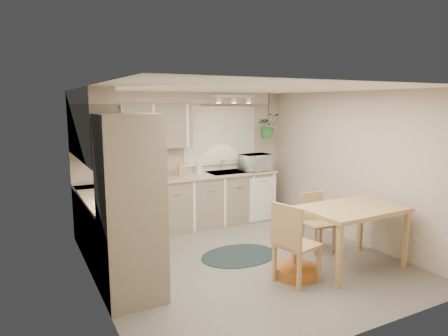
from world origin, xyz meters
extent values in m
plane|color=slate|center=(0.00, 0.00, 0.00)|extent=(4.20, 4.20, 0.00)
plane|color=white|center=(0.00, 0.00, 2.40)|extent=(4.20, 4.20, 0.00)
cube|color=#BDAD9C|center=(0.00, 2.10, 1.20)|extent=(4.00, 0.04, 2.40)
cube|color=#BDAD9C|center=(0.00, -2.10, 1.20)|extent=(4.00, 0.04, 2.40)
cube|color=#BDAD9C|center=(-2.00, 0.00, 1.20)|extent=(0.04, 4.20, 2.40)
cube|color=#BDAD9C|center=(2.00, 0.00, 1.20)|extent=(0.04, 4.20, 2.40)
cube|color=gray|center=(-1.70, 0.88, 0.45)|extent=(0.60, 1.85, 0.90)
cube|color=gray|center=(-0.20, 1.80, 0.45)|extent=(3.60, 0.60, 0.90)
cube|color=beige|center=(-1.69, 0.88, 0.92)|extent=(0.64, 1.89, 0.04)
cube|color=beige|center=(-0.20, 1.79, 0.92)|extent=(3.64, 0.64, 0.04)
cube|color=gray|center=(-1.68, -0.38, 1.05)|extent=(0.65, 0.65, 2.10)
cube|color=silver|center=(-1.35, -0.38, 1.05)|extent=(0.02, 0.56, 0.58)
cube|color=gray|center=(-1.82, 1.00, 1.83)|extent=(0.35, 2.00, 0.75)
cube|color=gray|center=(-1.00, 1.93, 1.83)|extent=(2.00, 0.35, 0.75)
cube|color=#BDAD9C|center=(-1.85, 1.00, 2.30)|extent=(0.30, 2.00, 0.20)
cube|color=#BDAD9C|center=(-0.20, 1.95, 2.30)|extent=(3.60, 0.30, 0.20)
cube|color=silver|center=(-1.68, 0.30, 0.94)|extent=(0.52, 0.58, 0.02)
cube|color=silver|center=(-1.70, 0.30, 1.40)|extent=(0.40, 0.60, 0.14)
cube|color=white|center=(0.70, 2.07, 1.60)|extent=(1.40, 0.02, 1.00)
cube|color=white|center=(0.70, 2.08, 1.60)|extent=(1.50, 0.02, 1.10)
cube|color=#B0B3B8|center=(0.70, 1.80, 0.90)|extent=(0.70, 0.48, 0.10)
cube|color=silver|center=(1.30, 1.49, 0.42)|extent=(0.58, 0.02, 0.83)
cube|color=silver|center=(0.70, 1.55, 2.33)|extent=(0.80, 0.04, 0.04)
cylinder|color=gold|center=(0.15, 2.07, 2.18)|extent=(0.30, 0.03, 0.30)
cube|color=tan|center=(1.18, -0.86, 0.42)|extent=(1.36, 0.93, 0.84)
cube|color=tan|center=(0.25, -0.88, 0.51)|extent=(0.58, 0.58, 1.02)
cube|color=tan|center=(1.22, -0.16, 0.43)|extent=(0.44, 0.44, 0.86)
ellipsoid|color=black|center=(0.03, 0.18, 0.01)|extent=(1.19, 0.90, 0.01)
cylinder|color=#BC6325|center=(0.34, -0.77, 0.06)|extent=(0.66, 0.66, 0.13)
imported|color=silver|center=(1.26, 1.70, 1.13)|extent=(0.59, 0.36, 0.38)
imported|color=silver|center=(0.18, 1.95, 0.99)|extent=(0.14, 0.23, 0.10)
imported|color=#2D6C2B|center=(1.53, 1.70, 1.73)|extent=(0.56, 0.59, 0.37)
cube|color=black|center=(-1.05, 1.80, 1.11)|extent=(0.20, 0.24, 0.34)
cube|color=#B0B3B8|center=(-0.62, 1.82, 1.02)|extent=(0.28, 0.20, 0.16)
cube|color=tan|center=(-0.18, 1.85, 1.06)|extent=(0.13, 0.13, 0.24)
camera|label=1|loc=(-2.75, -4.64, 2.21)|focal=32.00mm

